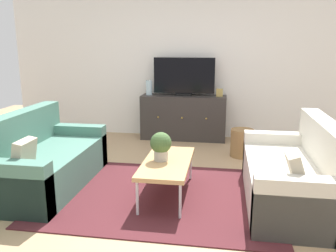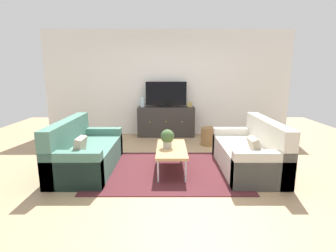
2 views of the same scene
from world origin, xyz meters
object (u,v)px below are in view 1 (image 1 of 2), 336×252
couch_left_side (40,162)px  tv_console (184,117)px  couch_right_side (298,177)px  coffee_table (167,163)px  potted_plant (161,145)px  mantel_clock (220,93)px  wicker_basket (242,143)px  glass_vase (149,88)px  flat_screen_tv (184,77)px

couch_left_side → tv_console: 2.76m
couch_right_side → coffee_table: bearing=-178.3°
couch_right_side → potted_plant: (-1.44, -0.04, 0.29)m
mantel_clock → wicker_basket: bearing=-67.0°
couch_right_side → glass_vase: 3.22m
potted_plant → tv_console: tv_console is taller
couch_left_side → mantel_clock: mantel_clock is taller
wicker_basket → tv_console: bearing=138.5°
couch_left_side → potted_plant: couch_left_side is taller
couch_left_side → flat_screen_tv: bearing=59.7°
glass_vase → coffee_table: bearing=-73.5°
flat_screen_tv → wicker_basket: (0.97, -0.88, -0.88)m
couch_right_side → potted_plant: 1.47m
potted_plant → flat_screen_tv: size_ratio=0.30×
couch_left_side → glass_vase: glass_vase is taller
tv_console → mantel_clock: (0.61, 0.00, 0.45)m
couch_right_side → coffee_table: 1.37m
couch_right_side → mantel_clock: (-0.87, 2.37, 0.54)m
tv_console → mantel_clock: bearing=0.0°
tv_console → couch_right_side: bearing=-58.1°
potted_plant → flat_screen_tv: 2.48m
coffee_table → tv_console: (-0.11, 2.41, 0.01)m
potted_plant → wicker_basket: bearing=58.8°
coffee_table → wicker_basket: 1.79m
tv_console → wicker_basket: size_ratio=3.55×
flat_screen_tv → wicker_basket: size_ratio=2.54×
couch_left_side → glass_vase: bearing=71.6°
couch_left_side → couch_right_side: 2.87m
tv_console → glass_vase: (-0.61, 0.00, 0.51)m
couch_left_side → mantel_clock: size_ratio=13.09×
couch_right_side → glass_vase: bearing=131.3°
couch_left_side → coffee_table: size_ratio=1.56×
couch_right_side → glass_vase: size_ratio=6.76×
wicker_basket → glass_vase: bearing=151.4°
tv_console → flat_screen_tv: (0.00, 0.02, 0.70)m
mantel_clock → couch_right_side: bearing=-69.9°
couch_right_side → tv_console: size_ratio=1.17×
couch_right_side → glass_vase: (-2.08, 2.37, 0.60)m
tv_console → flat_screen_tv: 0.70m
coffee_table → mantel_clock: mantel_clock is taller
potted_plant → mantel_clock: bearing=76.7°
couch_left_side → glass_vase: (0.79, 2.37, 0.60)m
couch_left_side → couch_right_side: same height
couch_right_side → glass_vase: glass_vase is taller
glass_vase → wicker_basket: size_ratio=0.61×
potted_plant → couch_right_side: bearing=1.5°
couch_right_side → flat_screen_tv: size_ratio=1.64×
potted_plant → tv_console: (-0.03, 2.41, -0.20)m
couch_left_side → coffee_table: bearing=-1.6°
potted_plant → flat_screen_tv: (-0.03, 2.43, 0.51)m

